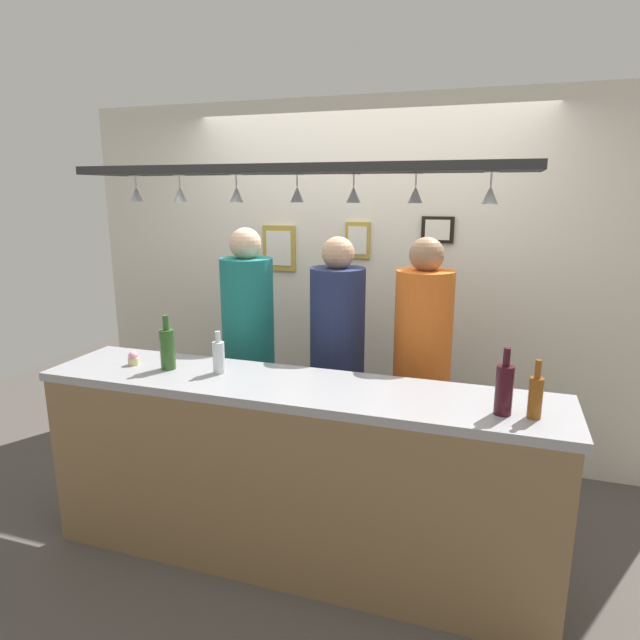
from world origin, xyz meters
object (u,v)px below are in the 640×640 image
(bottle_soda_clear, at_px, (219,356))
(picture_frame_upper_small, at_px, (438,230))
(bottle_wine_dark_red, at_px, (504,388))
(bottle_beer_amber_tall, at_px, (536,396))
(person_middle_navy_shirt, at_px, (337,345))
(cupcake, at_px, (133,359))
(person_right_orange_shirt, at_px, (422,351))
(bottle_champagne_green, at_px, (167,348))
(picture_frame_crest, at_px, (358,240))
(person_left_teal_shirt, at_px, (248,333))
(picture_frame_caricature, at_px, (279,248))

(bottle_soda_clear, relative_size, picture_frame_upper_small, 1.05)
(bottle_wine_dark_red, bearing_deg, picture_frame_upper_small, 107.94)
(bottle_beer_amber_tall, bearing_deg, person_middle_navy_shirt, 144.93)
(bottle_soda_clear, bearing_deg, cupcake, -177.08)
(picture_frame_upper_small, bearing_deg, bottle_wine_dark_red, -72.06)
(bottle_wine_dark_red, bearing_deg, person_right_orange_shirt, 120.31)
(bottle_champagne_green, distance_m, picture_frame_crest, 1.64)
(bottle_soda_clear, bearing_deg, picture_frame_crest, 73.82)
(picture_frame_crest, bearing_deg, person_right_orange_shirt, -49.99)
(person_middle_navy_shirt, bearing_deg, bottle_wine_dark_red, -38.43)
(bottle_wine_dark_red, relative_size, cupcake, 3.85)
(cupcake, bearing_deg, bottle_champagne_green, 0.33)
(bottle_champagne_green, bearing_deg, bottle_soda_clear, 4.88)
(bottle_champagne_green, xyz_separation_m, picture_frame_crest, (0.70, 1.40, 0.48))
(person_left_teal_shirt, bearing_deg, picture_frame_upper_small, 32.07)
(picture_frame_crest, bearing_deg, bottle_champagne_green, -116.44)
(bottle_beer_amber_tall, relative_size, picture_frame_upper_small, 1.18)
(person_right_orange_shirt, bearing_deg, person_middle_navy_shirt, 180.00)
(picture_frame_caricature, relative_size, picture_frame_upper_small, 1.55)
(person_middle_navy_shirt, distance_m, bottle_soda_clear, 0.82)
(person_right_orange_shirt, distance_m, picture_frame_caricature, 1.48)
(picture_frame_caricature, bearing_deg, person_middle_navy_shirt, -46.05)
(person_left_teal_shirt, xyz_separation_m, cupcake, (-0.37, -0.70, -0.01))
(bottle_soda_clear, distance_m, bottle_beer_amber_tall, 1.57)
(bottle_wine_dark_red, distance_m, picture_frame_crest, 1.88)
(person_right_orange_shirt, bearing_deg, bottle_soda_clear, -145.58)
(bottle_soda_clear, height_order, cupcake, bottle_soda_clear)
(bottle_wine_dark_red, xyz_separation_m, bottle_champagne_green, (-1.74, 0.08, 0.00))
(picture_frame_crest, bearing_deg, bottle_beer_amber_tall, -51.63)
(person_left_teal_shirt, height_order, bottle_soda_clear, person_left_teal_shirt)
(person_middle_navy_shirt, height_order, picture_frame_caricature, picture_frame_caricature)
(person_left_teal_shirt, height_order, bottle_wine_dark_red, person_left_teal_shirt)
(person_right_orange_shirt, height_order, bottle_wine_dark_red, person_right_orange_shirt)
(picture_frame_upper_small, bearing_deg, person_left_teal_shirt, -147.93)
(picture_frame_caricature, bearing_deg, bottle_soda_clear, -81.09)
(bottle_champagne_green, bearing_deg, person_middle_navy_shirt, 42.85)
(person_middle_navy_shirt, relative_size, bottle_beer_amber_tall, 6.51)
(person_left_teal_shirt, height_order, picture_frame_upper_small, picture_frame_upper_small)
(bottle_wine_dark_red, bearing_deg, bottle_beer_amber_tall, 0.00)
(bottle_champagne_green, xyz_separation_m, picture_frame_upper_small, (1.26, 1.40, 0.57))
(bottle_soda_clear, xyz_separation_m, cupcake, (-0.52, -0.03, -0.06))
(person_left_teal_shirt, bearing_deg, person_middle_navy_shirt, 0.00)
(picture_frame_upper_small, bearing_deg, bottle_beer_amber_tall, -67.68)
(person_middle_navy_shirt, height_order, bottle_soda_clear, person_middle_navy_shirt)
(bottle_soda_clear, distance_m, cupcake, 0.53)
(person_left_teal_shirt, relative_size, picture_frame_upper_small, 7.88)
(cupcake, height_order, picture_frame_upper_small, picture_frame_upper_small)
(person_left_teal_shirt, xyz_separation_m, picture_frame_crest, (0.55, 0.70, 0.56))
(bottle_champagne_green, height_order, bottle_beer_amber_tall, bottle_champagne_green)
(bottle_beer_amber_tall, distance_m, picture_frame_caricature, 2.36)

